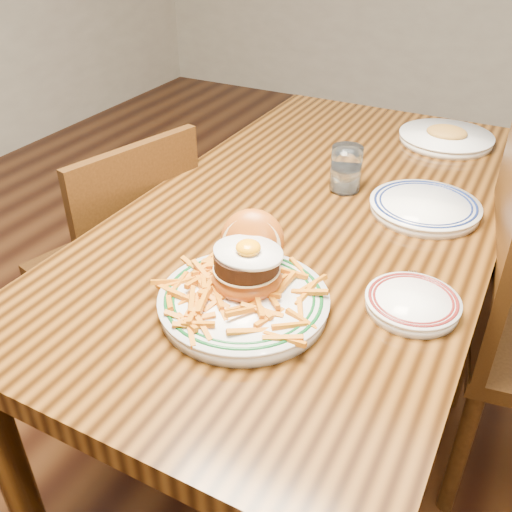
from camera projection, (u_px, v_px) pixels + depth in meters
The scene contains 8 objects.
floor at pixel (304, 415), 1.82m from camera, with size 6.00×6.00×0.00m, color black.
table at pixel (316, 238), 1.45m from camera, with size 0.85×1.60×0.75m.
chair_left at pixel (124, 263), 1.71m from camera, with size 0.50×0.50×0.87m.
main_plate at pixel (245, 285), 1.06m from camera, with size 0.32×0.34×0.15m.
side_plate at pixel (413, 302), 1.06m from camera, with size 0.18×0.19×0.03m.
rear_plate at pixel (425, 206), 1.38m from camera, with size 0.26×0.26×0.03m.
water_glass at pixel (346, 171), 1.46m from camera, with size 0.08×0.08×0.12m.
far_plate at pixel (446, 137), 1.75m from camera, with size 0.28×0.28×0.05m.
Camera 1 is at (0.44, -1.17, 1.42)m, focal length 40.00 mm.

